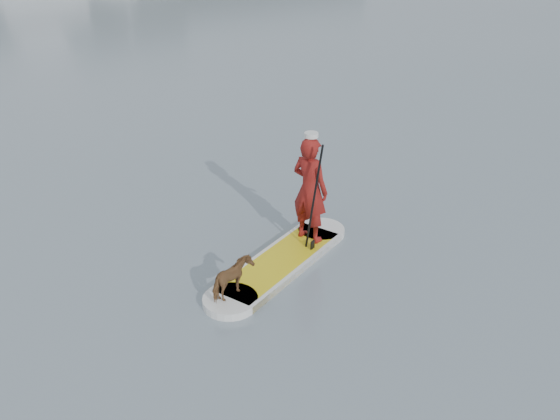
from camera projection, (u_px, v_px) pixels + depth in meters
paddleboard at (280, 263)px, 9.81m from camera, size 3.18×1.57×0.12m
paddler at (310, 189)px, 10.00m from camera, size 0.57×0.73×1.79m
white_cap at (311, 135)px, 9.58m from camera, size 0.22×0.22×0.07m
dog at (232, 279)px, 8.79m from camera, size 0.73×0.49×0.57m
paddle at (313, 211)px, 9.78m from camera, size 0.12×0.29×2.00m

